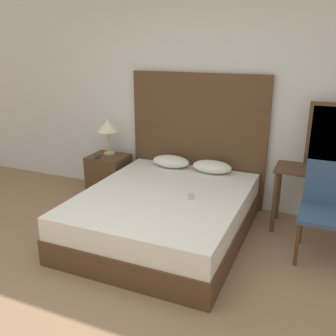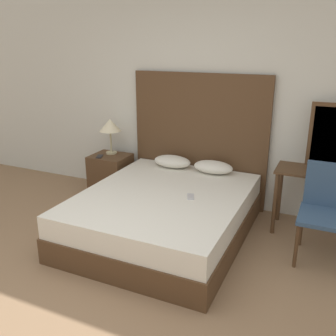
{
  "view_description": "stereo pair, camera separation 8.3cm",
  "coord_description": "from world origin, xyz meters",
  "views": [
    {
      "loc": [
        1.52,
        -1.99,
        2.02
      ],
      "look_at": [
        0.02,
        1.49,
        0.75
      ],
      "focal_mm": 40.0,
      "sensor_mm": 36.0,
      "label": 1
    },
    {
      "loc": [
        1.6,
        -1.95,
        2.02
      ],
      "look_at": [
        0.02,
        1.49,
        0.75
      ],
      "focal_mm": 40.0,
      "sensor_mm": 36.0,
      "label": 2
    }
  ],
  "objects": [
    {
      "name": "wall_back",
      "position": [
        0.0,
        2.51,
        1.35
      ],
      "size": [
        10.0,
        0.06,
        2.7
      ],
      "color": "silver",
      "rests_on": "ground_plane"
    },
    {
      "name": "phone_on_bed",
      "position": [
        0.32,
        1.4,
        0.5
      ],
      "size": [
        0.12,
        0.17,
        0.01
      ],
      "color": "#B7B7BC",
      "rests_on": "bed"
    },
    {
      "name": "chair",
      "position": [
        1.62,
        1.65,
        0.53
      ],
      "size": [
        0.47,
        0.51,
        0.93
      ],
      "color": "#334C6B",
      "rests_on": "ground_plane"
    },
    {
      "name": "nightstand",
      "position": [
        -1.14,
        2.14,
        0.28
      ],
      "size": [
        0.5,
        0.44,
        0.57
      ],
      "color": "#4C331E",
      "rests_on": "ground_plane"
    },
    {
      "name": "vanity_desk",
      "position": [
        1.6,
        2.11,
        0.6
      ],
      "size": [
        1.07,
        0.44,
        0.73
      ],
      "color": "#4C331E",
      "rests_on": "ground_plane"
    },
    {
      "name": "ground_plane",
      "position": [
        0.0,
        0.0,
        0.0
      ],
      "size": [
        16.0,
        16.0,
        0.0
      ],
      "primitive_type": "plane",
      "color": "#8C6B4C"
    },
    {
      "name": "phone_on_nightstand",
      "position": [
        -1.23,
        2.03,
        0.57
      ],
      "size": [
        0.12,
        0.17,
        0.01
      ],
      "color": "black",
      "rests_on": "nightstand"
    },
    {
      "name": "vanity_mirror",
      "position": [
        1.6,
        2.3,
        1.08
      ],
      "size": [
        0.53,
        0.03,
        0.7
      ],
      "color": "#4C331E",
      "rests_on": "vanity_desk"
    },
    {
      "name": "table_lamp",
      "position": [
        -1.17,
        2.23,
        0.95
      ],
      "size": [
        0.29,
        0.29,
        0.48
      ],
      "color": "tan",
      "rests_on": "nightstand"
    },
    {
      "name": "pillow_right",
      "position": [
        0.3,
        2.22,
        0.57
      ],
      "size": [
        0.49,
        0.28,
        0.15
      ],
      "color": "silver",
      "rests_on": "bed"
    },
    {
      "name": "bed",
      "position": [
        0.02,
        1.39,
        0.25
      ],
      "size": [
        1.69,
        2.05,
        0.5
      ],
      "color": "#4C331E",
      "rests_on": "ground_plane"
    },
    {
      "name": "pillow_left",
      "position": [
        -0.25,
        2.22,
        0.57
      ],
      "size": [
        0.49,
        0.28,
        0.15
      ],
      "color": "silver",
      "rests_on": "bed"
    },
    {
      "name": "headboard",
      "position": [
        0.02,
        2.44,
        0.84
      ],
      "size": [
        1.77,
        0.05,
        1.67
      ],
      "color": "#4C331E",
      "rests_on": "ground_plane"
    }
  ]
}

